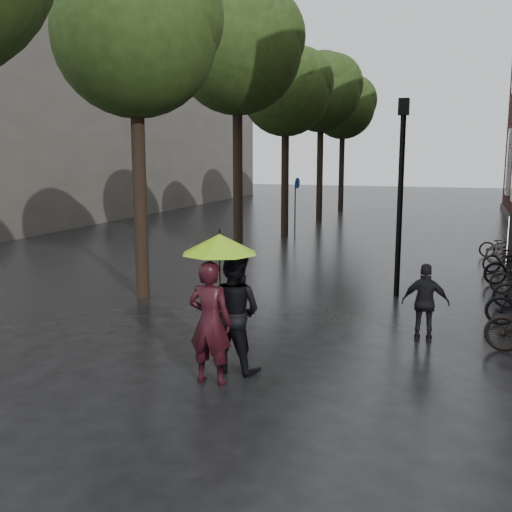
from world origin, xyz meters
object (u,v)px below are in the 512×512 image
at_px(pedestrian_walking, 425,303).
at_px(lamp_post, 401,178).
at_px(person_black, 234,312).
at_px(person_burgundy, 210,322).

distance_m(pedestrian_walking, lamp_post, 4.23).
bearing_deg(lamp_post, person_black, -107.35).
bearing_deg(person_black, lamp_post, -98.82).
xyz_separation_m(pedestrian_walking, lamp_post, (-0.89, 3.53, 2.14)).
distance_m(person_black, lamp_post, 6.70).
xyz_separation_m(person_burgundy, lamp_post, (2.06, 6.75, 1.93)).
bearing_deg(person_burgundy, person_black, -101.59).
height_order(person_black, lamp_post, lamp_post).
height_order(pedestrian_walking, lamp_post, lamp_post).
bearing_deg(person_black, person_burgundy, 85.38).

